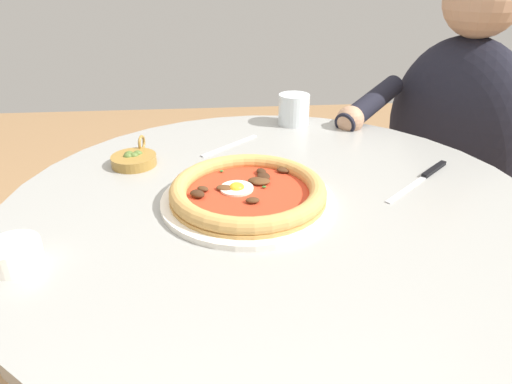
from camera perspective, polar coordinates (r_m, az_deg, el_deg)
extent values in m
cylinder|color=#999993|center=(0.80, 2.25, -1.53)|extent=(0.95, 0.95, 0.03)
cylinder|color=gray|center=(1.03, 1.87, -19.26)|extent=(0.08, 0.08, 0.69)
cylinder|color=white|center=(0.78, -1.02, -0.98)|extent=(0.30, 0.30, 0.01)
cylinder|color=tan|center=(0.78, -1.02, -0.46)|extent=(0.27, 0.27, 0.01)
torus|color=tan|center=(0.77, -1.03, 0.31)|extent=(0.27, 0.27, 0.03)
cylinder|color=red|center=(0.77, -1.02, -0.14)|extent=(0.25, 0.25, 0.00)
cylinder|color=white|center=(0.79, -2.49, 0.60)|extent=(0.06, 0.06, 0.00)
ellipsoid|color=yellow|center=(0.79, -2.49, 0.73)|extent=(0.03, 0.03, 0.02)
ellipsoid|color=#3D2314|center=(0.76, -7.48, -0.23)|extent=(0.03, 0.03, 0.01)
ellipsoid|color=#3D2314|center=(0.84, 0.70, 2.62)|extent=(0.02, 0.03, 0.01)
ellipsoid|color=#4C2D19|center=(0.78, -6.78, 0.29)|extent=(0.03, 0.03, 0.01)
ellipsoid|color=#4C2D19|center=(0.80, 0.00, 1.52)|extent=(0.03, 0.02, 0.01)
ellipsoid|color=brown|center=(0.80, 0.68, 1.33)|extent=(0.04, 0.03, 0.01)
ellipsoid|color=#3D2314|center=(0.82, 0.99, 2.07)|extent=(0.03, 0.04, 0.01)
ellipsoid|color=#4C2D19|center=(0.74, -0.44, -1.06)|extent=(0.02, 0.02, 0.01)
ellipsoid|color=#4C2D19|center=(0.85, 3.74, 2.84)|extent=(0.03, 0.02, 0.01)
ellipsoid|color=brown|center=(0.78, -4.05, 0.46)|extent=(0.03, 0.03, 0.01)
ellipsoid|color=#2D6B28|center=(0.85, -4.40, 2.69)|extent=(0.01, 0.01, 0.00)
ellipsoid|color=#2D6B28|center=(0.78, -2.19, 0.53)|extent=(0.01, 0.01, 0.00)
ellipsoid|color=#2D6B28|center=(0.78, 1.08, 0.53)|extent=(0.01, 0.01, 0.00)
cylinder|color=silver|center=(1.16, 4.85, 10.44)|extent=(0.08, 0.08, 0.08)
cylinder|color=silver|center=(1.17, 4.81, 9.61)|extent=(0.07, 0.07, 0.04)
cube|color=silver|center=(0.87, 18.64, 0.30)|extent=(0.11, 0.10, 0.00)
cube|color=black|center=(0.97, 21.74, 2.71)|extent=(0.08, 0.07, 0.01)
cylinder|color=white|center=(0.71, -28.50, -6.97)|extent=(0.08, 0.08, 0.03)
cylinder|color=olive|center=(0.70, -28.65, -6.39)|extent=(0.06, 0.06, 0.01)
cylinder|color=olive|center=(0.96, -15.29, 3.92)|extent=(0.09, 0.09, 0.02)
torus|color=olive|center=(1.00, -14.36, 6.09)|extent=(0.01, 0.03, 0.03)
ellipsoid|color=#516B2D|center=(0.95, -15.32, 4.43)|extent=(0.02, 0.02, 0.02)
ellipsoid|color=#516B2D|center=(0.96, -14.84, 4.69)|extent=(0.02, 0.02, 0.02)
ellipsoid|color=#516B2D|center=(0.95, -15.99, 4.33)|extent=(0.02, 0.02, 0.02)
ellipsoid|color=#516B2D|center=(0.96, -15.86, 4.58)|extent=(0.02, 0.02, 0.02)
cube|color=#BCBCC1|center=(1.03, -3.32, 5.94)|extent=(0.13, 0.13, 0.00)
cube|color=#282833|center=(1.59, 20.84, -8.58)|extent=(0.43, 0.44, 0.45)
ellipsoid|color=black|center=(1.38, 24.08, 7.55)|extent=(0.41, 0.45, 0.49)
cylinder|color=black|center=(1.24, 14.41, 10.88)|extent=(0.23, 0.22, 0.11)
sphere|color=tan|center=(1.16, 11.90, 9.00)|extent=(0.07, 0.07, 0.07)
cube|color=beige|center=(1.50, 23.30, 0.03)|extent=(0.57, 0.57, 0.02)
cube|color=beige|center=(1.61, 27.57, 8.14)|extent=(0.24, 0.31, 0.36)
cylinder|color=#B7B2A8|center=(1.55, 12.55, -7.76)|extent=(0.02, 0.02, 0.47)
cylinder|color=#B7B2A8|center=(1.43, 24.88, -13.51)|extent=(0.02, 0.02, 0.47)
cylinder|color=#B7B2A8|center=(1.83, 19.32, -2.94)|extent=(0.02, 0.02, 0.47)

